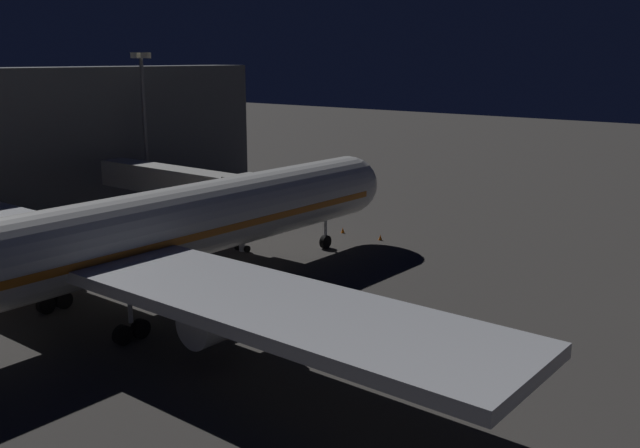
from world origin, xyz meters
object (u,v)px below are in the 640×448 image
airliner_at_gate (103,244)px  traffic_cone_nose_starboard (343,230)px  traffic_cone_nose_port (380,237)px  apron_floodlight_mast (144,120)px  jet_bridge (192,184)px

airliner_at_gate → traffic_cone_nose_starboard: 28.85m
airliner_at_gate → traffic_cone_nose_port: airliner_at_gate is taller
traffic_cone_nose_starboard → airliner_at_gate: bearing=94.4°
apron_floodlight_mast → traffic_cone_nose_starboard: size_ratio=31.21×
airliner_at_gate → apron_floodlight_mast: size_ratio=3.40×
jet_bridge → traffic_cone_nose_port: (-13.68, -10.87, -5.00)m
jet_bridge → traffic_cone_nose_starboard: jet_bridge is taller
apron_floodlight_mast → traffic_cone_nose_port: apron_floodlight_mast is taller
traffic_cone_nose_port → traffic_cone_nose_starboard: bearing=0.0°
airliner_at_gate → jet_bridge: (11.48, -17.48, 0.13)m
airliner_at_gate → apron_floodlight_mast: (25.50, -23.28, 4.87)m
jet_bridge → traffic_cone_nose_starboard: 15.14m
traffic_cone_nose_port → traffic_cone_nose_starboard: size_ratio=1.00×
jet_bridge → apron_floodlight_mast: bearing=-22.5°
airliner_at_gate → jet_bridge: airliner_at_gate is taller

